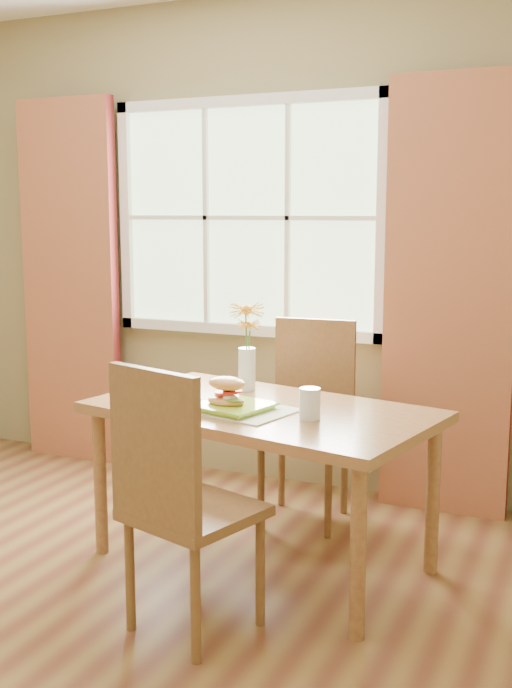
{
  "coord_description": "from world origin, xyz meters",
  "views": [
    {
      "loc": [
        1.88,
        -2.27,
        1.54
      ],
      "look_at": [
        0.54,
        0.77,
        0.99
      ],
      "focal_mm": 42.0,
      "sensor_mm": 36.0,
      "label": 1
    }
  ],
  "objects_px": {
    "dining_table": "(262,423)",
    "chair_near": "(177,491)",
    "chair_far": "(309,411)",
    "croissant_sandwich": "(227,392)",
    "flower_vase": "(247,338)",
    "water_glass": "(310,404)"
  },
  "relations": [
    {
      "from": "croissant_sandwich",
      "to": "flower_vase",
      "type": "height_order",
      "value": "flower_vase"
    },
    {
      "from": "croissant_sandwich",
      "to": "water_glass",
      "type": "distance_m",
      "value": 0.37
    },
    {
      "from": "chair_far",
      "to": "flower_vase",
      "type": "xyz_separation_m",
      "value": [
        -0.18,
        -0.35,
        0.41
      ]
    },
    {
      "from": "dining_table",
      "to": "croissant_sandwich",
      "type": "height_order",
      "value": "croissant_sandwich"
    },
    {
      "from": "dining_table",
      "to": "water_glass",
      "type": "relative_size",
      "value": 12.37
    },
    {
      "from": "croissant_sandwich",
      "to": "dining_table",
      "type": "bearing_deg",
      "value": 54.12
    },
    {
      "from": "water_glass",
      "to": "flower_vase",
      "type": "distance_m",
      "value": 0.62
    },
    {
      "from": "water_glass",
      "to": "flower_vase",
      "type": "relative_size",
      "value": 0.31
    },
    {
      "from": "chair_near",
      "to": "chair_far",
      "type": "distance_m",
      "value": 1.32
    },
    {
      "from": "flower_vase",
      "to": "water_glass",
      "type": "bearing_deg",
      "value": -40.27
    },
    {
      "from": "dining_table",
      "to": "flower_vase",
      "type": "relative_size",
      "value": 3.84
    },
    {
      "from": "dining_table",
      "to": "chair_near",
      "type": "bearing_deg",
      "value": -80.6
    },
    {
      "from": "water_glass",
      "to": "flower_vase",
      "type": "bearing_deg",
      "value": 139.73
    },
    {
      "from": "chair_far",
      "to": "croissant_sandwich",
      "type": "relative_size",
      "value": 5.51
    },
    {
      "from": "dining_table",
      "to": "water_glass",
      "type": "height_order",
      "value": "water_glass"
    },
    {
      "from": "chair_far",
      "to": "water_glass",
      "type": "height_order",
      "value": "chair_far"
    },
    {
      "from": "croissant_sandwich",
      "to": "flower_vase",
      "type": "bearing_deg",
      "value": 106.53
    },
    {
      "from": "chair_far",
      "to": "dining_table",
      "type": "bearing_deg",
      "value": -93.91
    },
    {
      "from": "dining_table",
      "to": "chair_far",
      "type": "xyz_separation_m",
      "value": [
        -0.01,
        0.62,
        -0.09
      ]
    },
    {
      "from": "dining_table",
      "to": "chair_near",
      "type": "height_order",
      "value": "chair_near"
    },
    {
      "from": "chair_far",
      "to": "flower_vase",
      "type": "height_order",
      "value": "flower_vase"
    },
    {
      "from": "chair_near",
      "to": "croissant_sandwich",
      "type": "bearing_deg",
      "value": 114.95
    }
  ]
}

